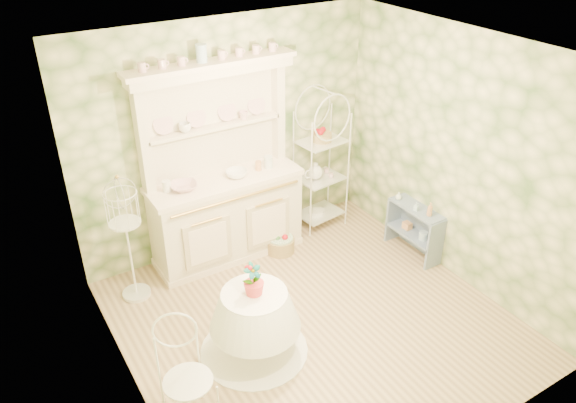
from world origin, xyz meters
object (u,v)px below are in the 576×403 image
bakers_rack (321,155)px  cafe_chair (188,385)px  birdcage_stand (127,236)px  floor_basket (280,244)px  side_shelf (414,232)px  round_table (255,321)px  kitchen_dresser (224,167)px

bakers_rack → cafe_chair: bearing=-150.3°
birdcage_stand → floor_basket: 1.86m
side_shelf → birdcage_stand: size_ratio=0.44×
cafe_chair → floor_basket: cafe_chair is taller
round_table → kitchen_dresser: bearing=72.3°
side_shelf → birdcage_stand: 3.25m
cafe_chair → birdcage_stand: bearing=109.6°
round_table → floor_basket: (1.06, 1.32, -0.30)m
birdcage_stand → kitchen_dresser: bearing=8.4°
cafe_chair → birdcage_stand: birdcage_stand is taller
cafe_chair → floor_basket: bearing=66.1°
round_table → floor_basket: 1.72m
birdcage_stand → floor_basket: (1.74, -0.11, -0.66)m
cafe_chair → birdcage_stand: 1.86m
bakers_rack → floor_basket: bakers_rack is taller
round_table → cafe_chair: (-0.82, -0.39, 0.01)m
side_shelf → bakers_rack: bearing=123.5°
kitchen_dresser → floor_basket: size_ratio=7.66×
side_shelf → birdcage_stand: birdcage_stand is taller
side_shelf → cafe_chair: bearing=-158.2°
birdcage_stand → bakers_rack: bearing=4.1°
kitchen_dresser → round_table: 1.84m
bakers_rack → side_shelf: 1.44m
side_shelf → kitchen_dresser: bearing=155.7°
kitchen_dresser → birdcage_stand: bearing=-171.6°
bakers_rack → birdcage_stand: bakers_rack is taller
bakers_rack → side_shelf: (0.57, -1.13, -0.68)m
cafe_chair → floor_basket: 2.56m
birdcage_stand → floor_basket: birdcage_stand is taller
round_table → birdcage_stand: bearing=115.5°
side_shelf → floor_basket: side_shelf is taller
kitchen_dresser → round_table: bearing=-107.7°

